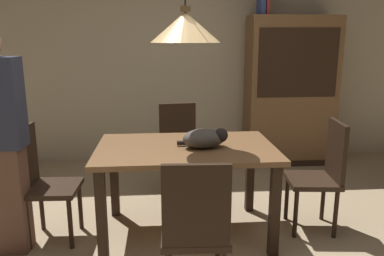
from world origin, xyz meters
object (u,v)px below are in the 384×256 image
Objects in this scene: chair_near_front at (195,227)px; person_standing at (0,146)px; chair_right_side at (322,171)px; book_blue_wide at (261,5)px; chair_far_back at (179,145)px; pendant_lamp at (185,27)px; dining_table at (186,158)px; book_red_tall at (266,3)px; cat_sleeping at (206,138)px; hutch_bookcase at (290,94)px; chair_left_side at (42,179)px.

person_standing reaches higher than chair_near_front.
chair_right_side is 3.88× the size of book_blue_wide.
chair_far_back is 0.72× the size of pendant_lamp.
book_red_tall is at bearing 58.79° from dining_table.
book_blue_wide reaches higher than chair_far_back.
chair_far_back is 2.01m from book_blue_wide.
chair_right_side is 2.32m from book_blue_wide.
book_blue_wide is at bearing 180.00° from book_red_tall.
cat_sleeping is at bearing -80.17° from chair_far_back.
hutch_bookcase reaches higher than cat_sleeping.
pendant_lamp reaches higher than chair_near_front.
dining_table is 2.45m from book_blue_wide.
chair_near_front is 3.21m from book_blue_wide.
book_blue_wide reaches higher than hutch_bookcase.
book_blue_wide is (-0.42, 0.00, 1.08)m from hutch_bookcase.
dining_table is 1.14m from chair_right_side.
chair_right_side reaches higher than cat_sleeping.
pendant_lamp is at bearing 162.41° from cat_sleeping.
chair_far_back is 1.42m from chair_left_side.
hutch_bookcase is 7.71× the size of book_blue_wide.
chair_left_side is 3.88× the size of book_blue_wide.
chair_far_back is at bearing 99.83° from cat_sleeping.
pendant_lamp is at bearing 89.77° from chair_near_front.
pendant_lamp is 2.12m from book_red_tall.
pendant_lamp is at bearing -121.21° from book_red_tall.
dining_table is 0.24m from cat_sleeping.
book_blue_wide is at bearing 41.57° from chair_far_back.
chair_right_side and chair_left_side have the same top height.
pendant_lamp is (0.00, 0.88, 1.15)m from chair_near_front.
person_standing reaches higher than chair_left_side.
cat_sleeping is (1.28, -0.05, 0.32)m from chair_left_side.
chair_near_front is 3.88× the size of book_blue_wide.
person_standing is at bearing 151.48° from chair_near_front.
pendant_lamp reaches higher than chair_far_back.
hutch_bookcase is 6.61× the size of book_red_tall.
chair_left_side reaches higher than dining_table.
hutch_bookcase is at bearing 79.97° from chair_right_side.
cat_sleeping is at bearing 79.46° from chair_near_front.
dining_table is at bearing -0.13° from chair_left_side.
chair_right_side is 2.35× the size of cat_sleeping.
book_blue_wide is 0.15× the size of person_standing.
cat_sleeping is 0.85m from pendant_lamp.
chair_right_side is at bearing 2.35° from cat_sleeping.
chair_right_side is 1.87m from hutch_bookcase.
dining_table is at bearing -119.72° from book_blue_wide.
hutch_bookcase is at bearing 51.11° from pendant_lamp.
dining_table is at bearing -121.21° from book_red_tall.
dining_table is 0.76× the size of hutch_bookcase.
dining_table is 2.49m from book_red_tall.
pendant_lamp is at bearing 116.57° from dining_table.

